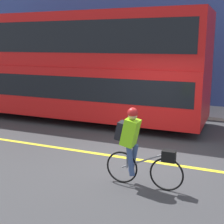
{
  "coord_description": "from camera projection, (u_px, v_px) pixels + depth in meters",
  "views": [
    {
      "loc": [
        2.17,
        -7.01,
        2.83
      ],
      "look_at": [
        -1.06,
        0.66,
        1.0
      ],
      "focal_mm": 50.0,
      "sensor_mm": 36.0,
      "label": 1
    }
  ],
  "objects": [
    {
      "name": "ground_plane",
      "position": [
        141.0,
        160.0,
        7.75
      ],
      "size": [
        80.0,
        80.0,
        0.0
      ],
      "primitive_type": "plane",
      "color": "#38383A"
    },
    {
      "name": "road_center_line",
      "position": [
        141.0,
        160.0,
        7.74
      ],
      "size": [
        50.0,
        0.14,
        0.01
      ],
      "primitive_type": "cube",
      "color": "yellow",
      "rests_on": "ground_plane"
    },
    {
      "name": "sidewalk_curb",
      "position": [
        185.0,
        110.0,
        13.25
      ],
      "size": [
        60.0,
        2.31,
        0.11
      ],
      "color": "#A8A399",
      "rests_on": "ground_plane"
    },
    {
      "name": "bus",
      "position": [
        67.0,
        63.0,
        11.62
      ],
      "size": [
        10.19,
        2.58,
        3.85
      ],
      "color": "black",
      "rests_on": "ground_plane"
    },
    {
      "name": "cyclist_on_bike",
      "position": [
        136.0,
        144.0,
        6.2
      ],
      "size": [
        1.61,
        0.32,
        1.61
      ],
      "color": "black",
      "rests_on": "ground_plane"
    }
  ]
}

